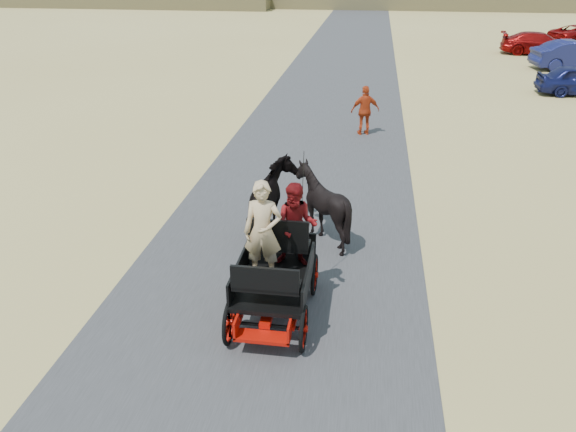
# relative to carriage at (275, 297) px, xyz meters

# --- Properties ---
(ground) EXTENTS (140.00, 140.00, 0.00)m
(ground) POSITION_rel_carriage_xyz_m (-0.23, -1.77, -0.36)
(ground) COLOR tan
(road) EXTENTS (6.00, 140.00, 0.01)m
(road) POSITION_rel_carriage_xyz_m (-0.23, -1.77, -0.35)
(road) COLOR #38383A
(road) RESTS_ON ground
(ridge_near) EXTENTS (40.00, 4.00, 1.60)m
(ridge_near) POSITION_rel_carriage_xyz_m (-30.23, 56.23, 0.44)
(ridge_near) COLOR brown
(ridge_near) RESTS_ON ground
(carriage) EXTENTS (1.30, 2.40, 0.72)m
(carriage) POSITION_rel_carriage_xyz_m (0.00, 0.00, 0.00)
(carriage) COLOR black
(carriage) RESTS_ON ground
(horse_left) EXTENTS (0.91, 2.01, 1.70)m
(horse_left) POSITION_rel_carriage_xyz_m (-0.55, 3.00, 0.49)
(horse_left) COLOR black
(horse_left) RESTS_ON ground
(horse_right) EXTENTS (1.37, 1.54, 1.70)m
(horse_right) POSITION_rel_carriage_xyz_m (0.55, 3.00, 0.49)
(horse_right) COLOR black
(horse_right) RESTS_ON ground
(driver_man) EXTENTS (0.66, 0.43, 1.80)m
(driver_man) POSITION_rel_carriage_xyz_m (-0.20, 0.05, 1.26)
(driver_man) COLOR tan
(driver_man) RESTS_ON carriage
(passenger_woman) EXTENTS (0.77, 0.60, 1.58)m
(passenger_woman) POSITION_rel_carriage_xyz_m (0.30, 0.60, 1.15)
(passenger_woman) COLOR #660C0F
(passenger_woman) RESTS_ON carriage
(pedestrian) EXTENTS (1.09, 0.68, 1.73)m
(pedestrian) POSITION_rel_carriage_xyz_m (1.30, 11.23, 0.50)
(pedestrian) COLOR #B13514
(pedestrian) RESTS_ON ground
(car_b) EXTENTS (4.83, 2.31, 1.53)m
(car_b) POSITION_rel_carriage_xyz_m (12.40, 25.04, 0.40)
(car_b) COLOR navy
(car_b) RESTS_ON ground
(car_c) EXTENTS (4.79, 2.32, 1.34)m
(car_c) POSITION_rel_carriage_xyz_m (11.68, 29.95, 0.31)
(car_c) COLOR maroon
(car_c) RESTS_ON ground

